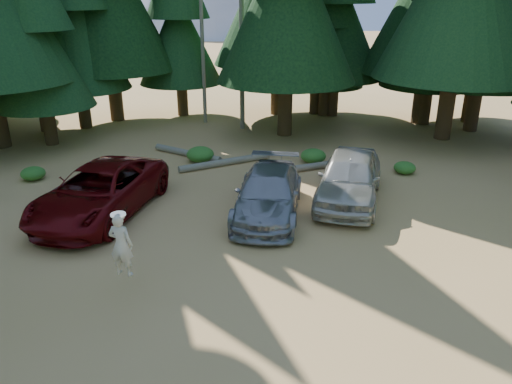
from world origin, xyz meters
TOP-DOWN VIEW (x-y plane):
  - ground at (0.00, 0.00)m, footprint 160.00×160.00m
  - forest_belt_north at (0.00, 15.00)m, footprint 36.00×7.00m
  - snag_front at (0.80, 14.50)m, footprint 0.24×0.24m
  - snag_back at (-1.20, 16.00)m, footprint 0.20×0.20m
  - red_pickup at (-4.53, 3.88)m, footprint 4.42×6.42m
  - silver_minivan_center at (0.99, 3.41)m, footprint 3.08×5.36m
  - silver_minivan_right at (3.94, 4.30)m, footprint 3.70×5.52m
  - frisbee_player at (-3.02, -0.87)m, footprint 0.69×0.55m
  - log_left at (-0.34, 8.46)m, footprint 3.85×1.83m
  - log_mid at (-1.95, 9.85)m, footprint 3.05×2.46m
  - log_right at (2.61, 7.42)m, footprint 4.28×1.58m
  - shrub_far_left at (-7.87, 7.42)m, footprint 0.93×0.93m
  - shrub_left at (-4.73, 7.98)m, footprint 0.89×0.89m
  - shrub_center_left at (-1.36, 9.10)m, footprint 1.18×1.18m
  - shrub_center_right at (3.50, 8.54)m, footprint 1.09×1.09m
  - shrub_right at (5.20, 7.80)m, footprint 1.01×1.01m
  - shrub_far_right at (6.94, 6.88)m, footprint 0.87×0.87m

SIDE VIEW (x-z plane):
  - ground at x=0.00m, z-range 0.00..0.00m
  - forest_belt_north at x=0.00m, z-range -11.00..11.00m
  - log_right at x=2.61m, z-range 0.00..0.28m
  - log_left at x=-0.34m, z-range 0.00..0.29m
  - log_mid at x=-1.95m, z-range 0.00..0.30m
  - shrub_far_right at x=6.94m, z-range 0.00..0.48m
  - shrub_left at x=-4.73m, z-range 0.00..0.49m
  - shrub_far_left at x=-7.87m, z-range 0.00..0.51m
  - shrub_right at x=5.20m, z-range 0.00..0.55m
  - shrub_center_right at x=3.50m, z-range 0.00..0.60m
  - shrub_center_left at x=-1.36m, z-range 0.00..0.65m
  - silver_minivan_center at x=0.99m, z-range 0.00..1.46m
  - red_pickup at x=-4.53m, z-range 0.00..1.63m
  - silver_minivan_right at x=3.94m, z-range 0.00..1.74m
  - frisbee_player at x=-3.02m, z-range 0.50..2.13m
  - snag_back at x=-1.20m, z-range 0.00..10.00m
  - snag_front at x=0.80m, z-range 0.00..12.00m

